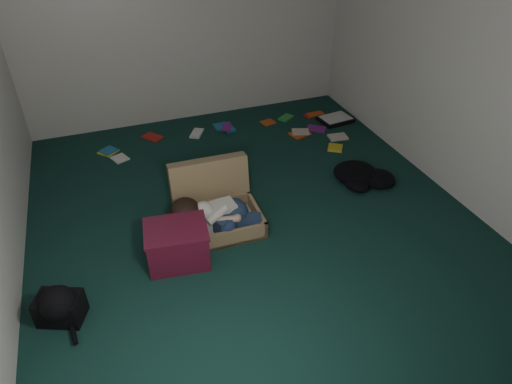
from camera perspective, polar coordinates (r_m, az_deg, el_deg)
floor at (r=4.35m, az=-0.68°, el=-2.70°), size 4.50×4.50×0.00m
wall_back at (r=5.77m, az=-8.86°, el=21.07°), size 4.50×0.00×4.50m
wall_front at (r=2.04m, az=21.22°, el=-10.16°), size 4.50×0.00×4.50m
wall_right at (r=4.71m, az=23.68°, el=15.45°), size 0.00×4.50×4.50m
suitcase at (r=4.19m, az=-5.08°, el=-1.74°), size 0.75×0.73×0.54m
person at (r=4.01m, az=-5.14°, el=-2.88°), size 0.79×0.39×0.33m
maroon_bin at (r=3.80m, az=-9.79°, el=-6.49°), size 0.55×0.46×0.35m
backpack at (r=3.65m, az=-23.31°, el=-13.09°), size 0.48×0.44×0.23m
clothing_pile at (r=4.90m, az=13.30°, el=2.18°), size 0.56×0.49×0.16m
paper_tray at (r=6.10m, az=9.92°, el=8.95°), size 0.44×0.36×0.06m
book_scatter at (r=5.71m, az=-1.17°, el=7.38°), size 2.89×1.25×0.02m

